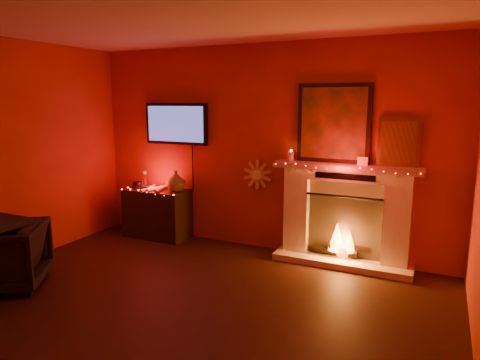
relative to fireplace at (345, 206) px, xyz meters
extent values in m
plane|color=black|center=(-1.14, -2.39, -0.72)|extent=(5.00, 5.00, 0.00)
plane|color=beige|center=(-1.14, -2.39, 1.98)|extent=(5.00, 5.00, 0.00)
plane|color=#A4291A|center=(-1.14, 0.11, 0.63)|extent=(5.00, 0.00, 5.00)
cube|color=beige|center=(0.01, -0.09, -0.68)|extent=(1.65, 0.40, 0.08)
cube|color=beige|center=(-0.59, 0.00, -0.17)|extent=(0.30, 0.22, 0.95)
cube|color=beige|center=(0.61, 0.00, -0.17)|extent=(0.30, 0.22, 0.95)
cube|color=beige|center=(0.01, 0.00, 0.38)|extent=(1.50, 0.22, 0.14)
cube|color=beige|center=(0.01, -0.06, 0.48)|extent=(1.72, 0.34, 0.06)
cube|color=#8E6852|center=(0.01, 0.06, -0.17)|extent=(0.90, 0.10, 0.95)
cube|color=black|center=(0.01, -0.12, -0.25)|extent=(0.90, 0.02, 0.78)
cylinder|color=black|center=(-0.09, -0.03, -0.58)|extent=(0.55, 0.09, 0.09)
cylinder|color=black|center=(0.09, -0.01, -0.52)|extent=(0.51, 0.18, 0.08)
cone|color=orange|center=(-0.07, -0.03, -0.39)|extent=(0.20, 0.20, 0.34)
cone|color=orange|center=(0.08, -0.02, -0.43)|extent=(0.16, 0.16, 0.26)
sphere|color=#FF3F07|center=(0.01, -0.03, -0.56)|extent=(0.18, 0.18, 0.18)
cube|color=black|center=(-0.19, 0.08, 0.98)|extent=(0.88, 0.05, 0.95)
cube|color=#CA581A|center=(-0.19, 0.05, 0.98)|extent=(0.78, 0.01, 0.85)
cube|color=#B77635|center=(0.56, 0.08, 0.79)|extent=(0.46, 0.04, 0.56)
cube|color=#AE8328|center=(0.56, 0.06, 0.79)|extent=(0.38, 0.01, 0.48)
cylinder|color=white|center=(-0.69, -0.01, 0.57)|extent=(0.07, 0.07, 0.12)
cube|color=white|center=(0.19, -0.03, 0.56)|extent=(0.12, 0.01, 0.10)
cube|color=black|center=(-2.44, 0.07, 0.93)|extent=(1.00, 0.06, 0.58)
cube|color=#4E59C9|center=(-2.44, 0.03, 0.93)|extent=(0.92, 0.01, 0.50)
cylinder|color=black|center=(-2.19, 0.08, 0.31)|extent=(0.02, 0.02, 0.66)
cylinder|color=gold|center=(-1.19, 0.09, 0.28)|extent=(0.20, 0.03, 0.20)
cylinder|color=white|center=(-1.19, 0.08, 0.28)|extent=(0.13, 0.01, 0.13)
cube|color=black|center=(-2.68, -0.13, -0.37)|extent=(0.93, 0.47, 0.71)
imported|color=brown|center=(-2.36, -0.11, 0.13)|extent=(0.28, 0.28, 0.29)
imported|color=black|center=(-2.97, -0.20, 0.04)|extent=(0.13, 0.13, 0.10)
cylinder|color=white|center=(-2.74, -0.18, 0.01)|extent=(0.18, 0.37, 0.05)
cylinder|color=white|center=(-2.69, -0.24, 0.01)|extent=(0.14, 0.38, 0.05)
cylinder|color=white|center=(-2.57, -0.18, 0.01)|extent=(0.14, 0.38, 0.05)
cube|color=#501D16|center=(-2.86, -0.20, 0.00)|extent=(0.20, 0.14, 0.03)
cube|color=#20354C|center=(-2.85, -0.19, 0.03)|extent=(0.17, 0.12, 0.02)
imported|color=black|center=(-3.09, -2.26, -0.38)|extent=(1.05, 1.05, 0.70)
camera|label=1|loc=(1.02, -5.08, 1.24)|focal=32.00mm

